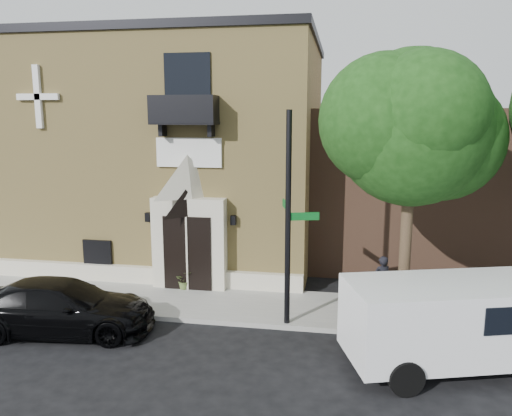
{
  "coord_description": "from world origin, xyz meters",
  "views": [
    {
      "loc": [
        4.2,
        -13.54,
        6.15
      ],
      "look_at": [
        1.5,
        2.0,
        3.22
      ],
      "focal_mm": 35.0,
      "sensor_mm": 36.0,
      "label": 1
    }
  ],
  "objects": [
    {
      "name": "ground",
      "position": [
        0.0,
        0.0,
        0.0
      ],
      "size": [
        120.0,
        120.0,
        0.0
      ],
      "primitive_type": "plane",
      "color": "black",
      "rests_on": "ground"
    },
    {
      "name": "sidewalk",
      "position": [
        1.0,
        1.5,
        0.07
      ],
      "size": [
        42.0,
        3.0,
        0.15
      ],
      "primitive_type": "cube",
      "color": "gray",
      "rests_on": "ground"
    },
    {
      "name": "church",
      "position": [
        -2.99,
        7.95,
        4.63
      ],
      "size": [
        12.2,
        11.01,
        9.3
      ],
      "color": "tan",
      "rests_on": "ground"
    },
    {
      "name": "street_tree_left",
      "position": [
        6.03,
        0.35,
        5.87
      ],
      "size": [
        4.97,
        4.38,
        7.77
      ],
      "color": "#38281C",
      "rests_on": "sidewalk"
    },
    {
      "name": "black_sedan",
      "position": [
        -3.59,
        -1.2,
        0.76
      ],
      "size": [
        5.49,
        2.82,
        1.52
      ],
      "primitive_type": "imported",
      "rotation": [
        0.0,
        0.0,
        1.7
      ],
      "color": "black",
      "rests_on": "ground"
    },
    {
      "name": "cargo_van",
      "position": [
        7.28,
        -1.4,
        1.23
      ],
      "size": [
        5.78,
        3.62,
        2.21
      ],
      "rotation": [
        0.0,
        0.0,
        0.29
      ],
      "color": "white",
      "rests_on": "ground"
    },
    {
      "name": "street_sign",
      "position": [
        2.74,
        0.24,
        3.25
      ],
      "size": [
        1.13,
        0.95,
        6.16
      ],
      "rotation": [
        0.0,
        0.0,
        0.28
      ],
      "color": "black",
      "rests_on": "sidewalk"
    },
    {
      "name": "fire_hydrant",
      "position": [
        5.21,
        0.39,
        0.58
      ],
      "size": [
        0.5,
        0.4,
        0.88
      ],
      "color": "#AA1331",
      "rests_on": "sidewalk"
    },
    {
      "name": "dumpster",
      "position": [
        7.13,
        0.79,
        0.81
      ],
      "size": [
        2.27,
        1.78,
        1.31
      ],
      "rotation": [
        0.0,
        0.0,
        -0.37
      ],
      "color": "#0F3A17",
      "rests_on": "sidewalk"
    },
    {
      "name": "planter",
      "position": [
        -1.14,
        2.51,
        0.47
      ],
      "size": [
        0.72,
        0.67,
        0.65
      ],
      "primitive_type": "imported",
      "rotation": [
        0.0,
        0.0,
        0.33
      ],
      "color": "#5C7337",
      "rests_on": "sidewalk"
    },
    {
      "name": "pedestrian_near",
      "position": [
        5.54,
        2.07,
        0.97
      ],
      "size": [
        0.71,
        0.61,
        1.64
      ],
      "primitive_type": "imported",
      "rotation": [
        0.0,
        0.0,
        3.59
      ],
      "color": "black",
      "rests_on": "sidewalk"
    }
  ]
}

